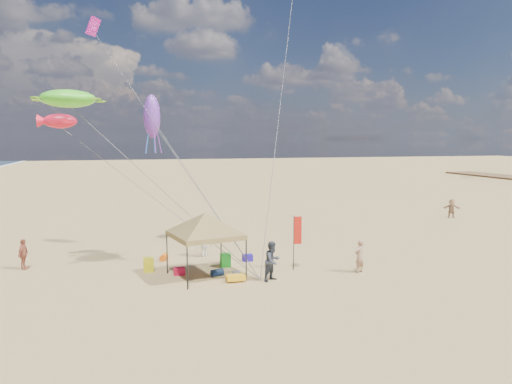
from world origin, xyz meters
TOP-DOWN VIEW (x-y plane):
  - ground at (0.00, 0.00)m, footprint 280.00×280.00m
  - canopy_tent at (-2.90, 1.84)m, footprint 5.87×5.87m
  - feather_flag at (1.84, 1.80)m, footprint 0.44×0.04m
  - cooler_red at (-4.12, 2.54)m, footprint 0.54×0.38m
  - cooler_blue at (-0.14, 4.25)m, footprint 0.54×0.38m
  - bag_navy at (-2.33, 1.80)m, footprint 0.69×0.54m
  - bag_orange at (-4.60, 5.66)m, footprint 0.54×0.69m
  - chair_green at (-1.56, 3.47)m, footprint 0.50×0.50m
  - chair_yellow at (-5.56, 3.60)m, footprint 0.50×0.50m
  - crate_grey at (-1.47, 1.42)m, footprint 0.34×0.30m
  - beach_cart at (-1.68, 0.65)m, footprint 0.90×0.50m
  - person_near_a at (4.73, 0.46)m, footprint 0.74×0.65m
  - person_near_b at (0.07, 0.35)m, footprint 1.17×1.10m
  - person_near_c at (-2.30, 5.94)m, footprint 1.23×0.97m
  - person_far_a at (-11.79, 5.75)m, footprint 0.63×1.01m
  - person_far_c at (20.47, 13.67)m, footprint 1.59×1.11m
  - turtle_kite at (-9.09, 3.52)m, footprint 2.69×2.22m
  - fish_kite at (-9.71, 5.61)m, footprint 1.84×1.26m
  - squid_kite at (-4.88, 8.78)m, footprint 1.26×1.26m
  - stunt_kite_pink at (-8.16, 11.45)m, footprint 0.98×1.26m

SIDE VIEW (x-z plane):
  - ground at x=0.00m, z-range 0.00..0.00m
  - crate_grey at x=-1.47m, z-range 0.00..0.28m
  - bag_navy at x=-2.33m, z-range 0.00..0.36m
  - bag_orange at x=-4.60m, z-range 0.00..0.36m
  - cooler_red at x=-4.12m, z-range 0.00..0.38m
  - cooler_blue at x=-0.14m, z-range 0.00..0.38m
  - beach_cart at x=-1.68m, z-range 0.08..0.32m
  - chair_green at x=-1.56m, z-range 0.00..0.70m
  - chair_yellow at x=-5.56m, z-range 0.00..0.70m
  - person_far_a at x=-11.79m, z-range 0.00..1.61m
  - person_far_c at x=20.47m, z-range 0.00..1.65m
  - person_near_c at x=-2.30m, z-range 0.00..1.67m
  - person_near_a at x=4.73m, z-range 0.00..1.71m
  - person_near_b at x=0.07m, z-range 0.00..1.91m
  - feather_flag at x=1.84m, z-range 0.49..3.35m
  - canopy_tent at x=-2.90m, z-range 1.23..4.93m
  - fish_kite at x=-9.71m, z-range 7.30..8.05m
  - squid_kite at x=-4.88m, z-range 6.81..9.41m
  - turtle_kite at x=-9.09m, z-range 8.23..9.08m
  - stunt_kite_pink at x=-8.16m, z-range 13.20..14.26m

